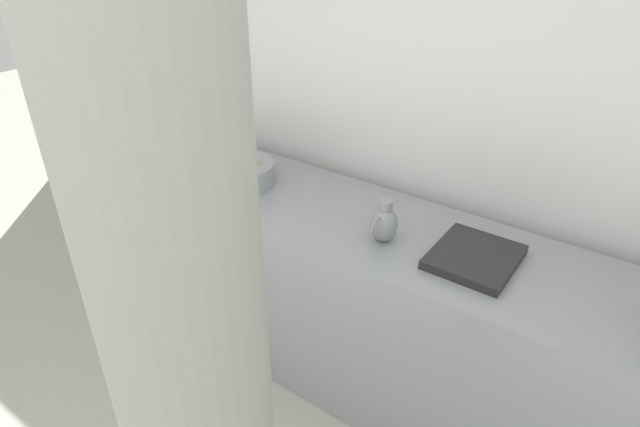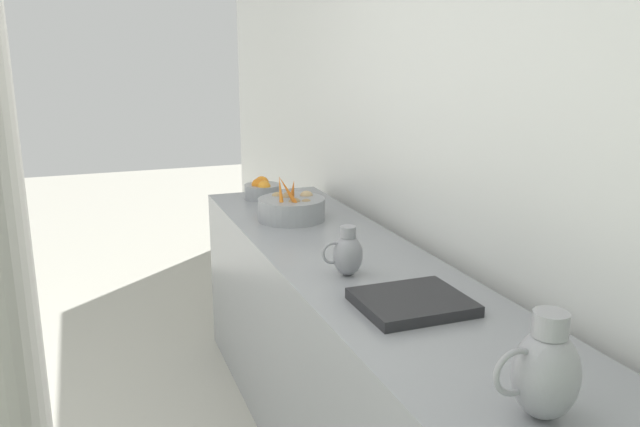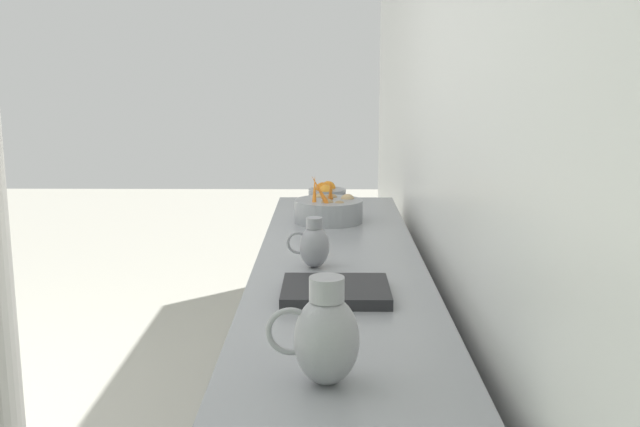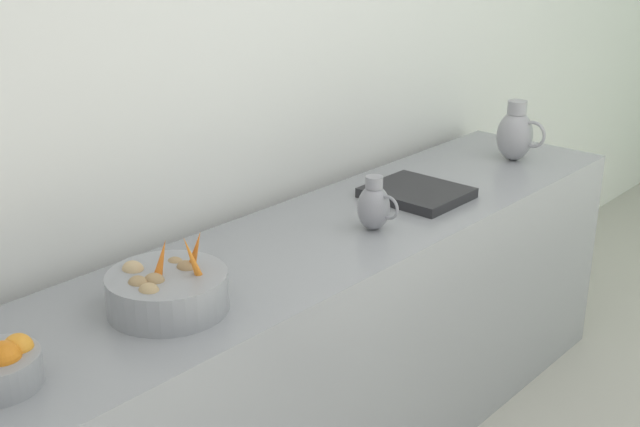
{
  "view_description": "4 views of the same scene",
  "coord_description": "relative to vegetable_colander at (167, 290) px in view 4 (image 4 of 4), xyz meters",
  "views": [
    {
      "loc": [
        0.19,
        0.71,
        2.06
      ],
      "look_at": [
        -1.33,
        -0.38,
        0.98
      ],
      "focal_mm": 29.9,
      "sensor_mm": 36.0,
      "label": 1
    },
    {
      "loc": [
        -0.56,
        1.92,
        1.7
      ],
      "look_at": [
        -1.37,
        -0.27,
        1.1
      ],
      "focal_mm": 36.32,
      "sensor_mm": 36.0,
      "label": 2
    },
    {
      "loc": [
        -1.48,
        2.47,
        1.6
      ],
      "look_at": [
        -1.45,
        -0.34,
        1.05
      ],
      "focal_mm": 41.52,
      "sensor_mm": 36.0,
      "label": 3
    },
    {
      "loc": [
        0.12,
        -2.15,
        1.91
      ],
      "look_at": [
        -1.45,
        -0.39,
        1.01
      ],
      "focal_mm": 46.1,
      "sensor_mm": 36.0,
      "label": 4
    }
  ],
  "objects": [
    {
      "name": "prep_counter",
      "position": [
        -0.04,
        0.74,
        -0.5
      ],
      "size": [
        0.63,
        2.82,
        0.89
      ],
      "primitive_type": "cube",
      "color": "gray",
      "rests_on": "ground_plane"
    },
    {
      "name": "counter_sink_basin",
      "position": [
        -0.02,
        1.17,
        -0.04
      ],
      "size": [
        0.34,
        0.3,
        0.04
      ],
      "primitive_type": "cube",
      "color": "#232326",
      "rests_on": "prep_counter"
    },
    {
      "name": "metal_pitcher_short",
      "position": [
        0.05,
        0.82,
        0.03
      ],
      "size": [
        0.16,
        0.11,
        0.18
      ],
      "color": "gray",
      "rests_on": "prep_counter"
    },
    {
      "name": "tile_wall_left",
      "position": [
        -0.47,
        1.24,
        0.55
      ],
      "size": [
        0.1,
        7.97,
        3.0
      ],
      "primitive_type": "cube",
      "color": "white",
      "rests_on": "ground_plane"
    },
    {
      "name": "metal_pitcher_tall",
      "position": [
        0.01,
        1.83,
        0.06
      ],
      "size": [
        0.21,
        0.15,
        0.25
      ],
      "color": "#939399",
      "rests_on": "prep_counter"
    },
    {
      "name": "vegetable_colander",
      "position": [
        0.0,
        0.0,
        0.0
      ],
      "size": [
        0.32,
        0.32,
        0.23
      ],
      "color": "gray",
      "rests_on": "prep_counter"
    }
  ]
}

